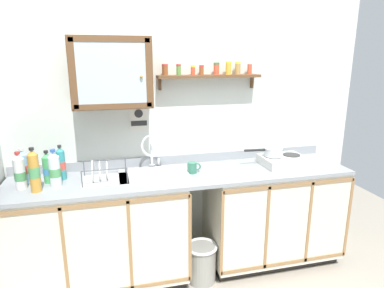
{
  "coord_description": "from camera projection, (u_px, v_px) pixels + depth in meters",
  "views": [
    {
      "loc": [
        -0.56,
        -2.06,
        1.84
      ],
      "look_at": [
        0.09,
        0.57,
        1.13
      ],
      "focal_mm": 31.03,
      "sensor_mm": 36.0,
      "label": 1
    }
  ],
  "objects": [
    {
      "name": "saucepan",
      "position": [
        272.0,
        151.0,
        2.92
      ],
      "size": [
        0.35,
        0.16,
        0.08
      ],
      "color": "silver",
      "rests_on": "hot_plate_stove"
    },
    {
      "name": "hot_plate_stove",
      "position": [
        283.0,
        161.0,
        2.94
      ],
      "size": [
        0.38,
        0.32,
        0.08
      ],
      "color": "silver",
      "rests_on": "countertop"
    },
    {
      "name": "trash_bin",
      "position": [
        202.0,
        262.0,
        2.79
      ],
      "size": [
        0.26,
        0.26,
        0.33
      ],
      "color": "gray",
      "rests_on": "ground"
    },
    {
      "name": "lower_cabinet_run",
      "position": [
        99.0,
        235.0,
        2.68
      ],
      "size": [
        1.4,
        0.58,
        0.88
      ],
      "color": "black",
      "rests_on": "ground"
    },
    {
      "name": "mug",
      "position": [
        193.0,
        168.0,
        2.73
      ],
      "size": [
        0.11,
        0.08,
        0.09
      ],
      "color": "#337259",
      "rests_on": "countertop"
    },
    {
      "name": "bottle_detergent_teal_3",
      "position": [
        61.0,
        164.0,
        2.57
      ],
      "size": [
        0.07,
        0.07,
        0.28
      ],
      "color": "teal",
      "rests_on": "countertop"
    },
    {
      "name": "bottle_opaque_white_5",
      "position": [
        20.0,
        172.0,
        2.39
      ],
      "size": [
        0.08,
        0.08,
        0.28
      ],
      "color": "white",
      "rests_on": "countertop"
    },
    {
      "name": "wall_cabinet",
      "position": [
        112.0,
        73.0,
        2.53
      ],
      "size": [
        0.6,
        0.31,
        0.53
      ],
      "color": "brown"
    },
    {
      "name": "backsplash",
      "position": [
        178.0,
        159.0,
        2.98
      ],
      "size": [
        2.8,
        0.02,
        0.08
      ],
      "primitive_type": "cube",
      "color": "gray",
      "rests_on": "countertop"
    },
    {
      "name": "warning_sign",
      "position": [
        139.0,
        117.0,
        2.8
      ],
      "size": [
        0.16,
        0.01,
        0.24
      ],
      "color": "silver"
    },
    {
      "name": "bottle_water_blue_0",
      "position": [
        23.0,
        167.0,
        2.48
      ],
      "size": [
        0.08,
        0.08,
        0.28
      ],
      "color": "#8CB7E0",
      "rests_on": "countertop"
    },
    {
      "name": "sink",
      "position": [
        154.0,
        177.0,
        2.71
      ],
      "size": [
        0.56,
        0.42,
        0.45
      ],
      "color": "silver",
      "rests_on": "countertop"
    },
    {
      "name": "bottle_water_clear_2",
      "position": [
        55.0,
        170.0,
        2.44
      ],
      "size": [
        0.08,
        0.08,
        0.28
      ],
      "color": "silver",
      "rests_on": "countertop"
    },
    {
      "name": "bottle_juice_amber_1",
      "position": [
        34.0,
        171.0,
        2.33
      ],
      "size": [
        0.08,
        0.08,
        0.33
      ],
      "color": "gold",
      "rests_on": "countertop"
    },
    {
      "name": "dish_rack",
      "position": [
        103.0,
        177.0,
        2.55
      ],
      "size": [
        0.35,
        0.27,
        0.17
      ],
      "color": "#B2B2B7",
      "rests_on": "countertop"
    },
    {
      "name": "spice_shelf",
      "position": [
        210.0,
        74.0,
        2.8
      ],
      "size": [
        0.89,
        0.14,
        0.23
      ],
      "color": "brown"
    },
    {
      "name": "bottle_soda_green_4",
      "position": [
        48.0,
        168.0,
        2.5
      ],
      "size": [
        0.07,
        0.07,
        0.25
      ],
      "color": "#4CB266",
      "rests_on": "countertop"
    },
    {
      "name": "back_wall",
      "position": [
        177.0,
        122.0,
        2.92
      ],
      "size": [
        3.44,
        0.07,
        2.56
      ],
      "color": "silver",
      "rests_on": "ground"
    },
    {
      "name": "countertop",
      "position": [
        185.0,
        175.0,
        2.73
      ],
      "size": [
        2.8,
        0.6,
        0.03
      ],
      "primitive_type": "cube",
      "color": "gray",
      "rests_on": "lower_cabinet_run"
    },
    {
      "name": "lower_cabinet_run_right",
      "position": [
        272.0,
        214.0,
        3.04
      ],
      "size": [
        1.19,
        0.58,
        0.88
      ],
      "color": "black",
      "rests_on": "ground"
    }
  ]
}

